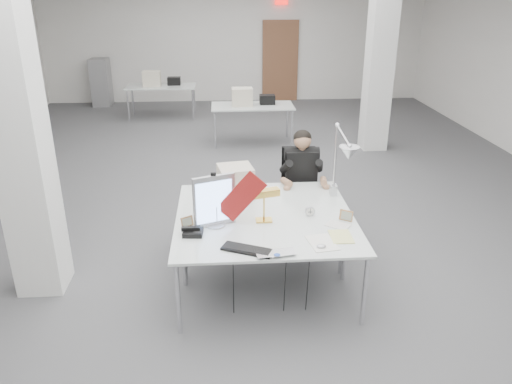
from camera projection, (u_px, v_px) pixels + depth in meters
The scene contains 23 objects.
room_shell at pixel (254, 84), 6.74m from camera, with size 10.04×14.04×3.24m.
desk_main at pixel (269, 237), 4.67m from camera, with size 1.80×0.90×0.03m, color silver.
desk_second at pixel (261, 199), 5.50m from camera, with size 1.80×0.90×0.03m, color silver.
bg_desk_a at pixel (252, 106), 9.75m from camera, with size 1.60×0.80×0.03m, color silver.
bg_desk_b at pixel (161, 86), 11.65m from camera, with size 1.60×0.80×0.03m, color silver.
filing_cabinet at pixel (101, 82), 12.93m from camera, with size 0.45×0.55×1.20m, color gray.
office_chair at pixel (300, 195), 6.26m from camera, with size 0.48×0.48×0.97m, color black, non-canonical shape.
seated_person at pixel (302, 166), 6.06m from camera, with size 0.50×0.63×0.94m, color black, non-canonical shape.
monitor at pixel (214, 201), 4.78m from camera, with size 0.42×0.04×0.52m, color #A3A4A8.
pennant at pixel (241, 197), 4.74m from camera, with size 0.52×0.01×0.22m, color maroon.
keyboard at pixel (248, 250), 4.40m from camera, with size 0.46×0.15×0.02m, color black.
laptop at pixel (277, 256), 4.29m from camera, with size 0.35×0.22×0.03m, color silver.
mouse at pixel (321, 246), 4.45m from camera, with size 0.09×0.06×0.04m, color #B4B3B8.
bankers_lamp at pixel (264, 207), 4.91m from camera, with size 0.27×0.11×0.30m, color gold, non-canonical shape.
desk_phone at pixel (193, 233), 4.68m from camera, with size 0.18×0.16×0.05m, color black.
picture_frame_left at pixel (187, 221), 4.84m from camera, with size 0.13×0.01×0.10m, color #A36F46.
picture_frame_right at pixel (346, 215), 4.96m from camera, with size 0.14×0.01×0.11m, color #B57E4E.
desk_clock at pixel (310, 211), 5.06m from camera, with size 0.10×0.10×0.03m, color #AAA9AE.
paper_stack_a at pixel (322, 243), 4.54m from camera, with size 0.23×0.33×0.01m, color white.
paper_stack_b at pixel (341, 237), 4.65m from camera, with size 0.20×0.28×0.01m, color #E0DF86.
paper_stack_c at pixel (338, 225), 4.87m from camera, with size 0.22×0.16×0.01m, color silver.
beige_monitor at pixel (235, 181), 5.50m from camera, with size 0.36×0.34×0.34m, color #C1B2A0.
architect_lamp at pixel (341, 163), 5.18m from camera, with size 0.25×0.72×0.93m, color silver, non-canonical shape.
Camera 1 is at (-0.42, -6.63, 2.93)m, focal length 35.00 mm.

